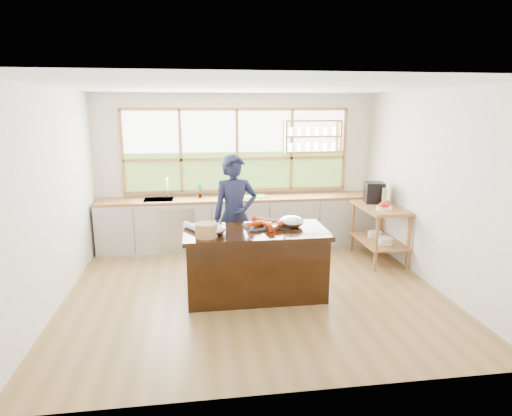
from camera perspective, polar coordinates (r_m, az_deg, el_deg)
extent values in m
plane|color=olive|center=(6.02, -0.32, -10.70)|extent=(5.00, 5.00, 0.00)
cube|color=white|center=(7.82, -2.53, 5.13)|extent=(5.00, 0.02, 2.70)
cube|color=white|center=(3.47, 4.62, -5.06)|extent=(5.00, 0.02, 2.70)
cube|color=white|center=(5.84, -25.44, 1.17)|extent=(0.02, 4.50, 2.70)
cube|color=white|center=(6.44, 22.32, 2.45)|extent=(0.02, 4.50, 2.70)
cube|color=white|center=(5.52, -0.36, 15.90)|extent=(5.00, 4.50, 0.02)
cube|color=#A96B3E|center=(7.75, -2.54, 7.67)|extent=(4.05, 0.06, 1.50)
cube|color=silver|center=(7.75, -2.58, 10.25)|extent=(3.98, 0.01, 0.75)
cube|color=#3F5F1D|center=(7.82, -2.53, 4.93)|extent=(3.98, 0.01, 0.70)
cube|color=#A96B3E|center=(7.86, 7.55, 11.48)|extent=(1.00, 0.28, 0.03)
cube|color=#A96B3E|center=(7.87, 7.49, 9.48)|extent=(1.00, 0.28, 0.03)
cube|color=#A96B3E|center=(7.89, 7.43, 7.48)|extent=(1.00, 0.28, 0.03)
cube|color=#A96B3E|center=(7.75, 3.88, 9.50)|extent=(0.03, 0.28, 0.55)
cube|color=#A96B3E|center=(8.01, 10.99, 9.41)|extent=(0.03, 0.28, 0.55)
cube|color=#B3B2A9|center=(7.70, -2.25, -2.01)|extent=(4.90, 0.62, 0.85)
cube|color=#B1B4B9|center=(7.37, -10.54, -2.88)|extent=(0.60, 0.01, 0.72)
cube|color=olive|center=(7.60, -2.28, 1.27)|extent=(4.90, 0.62, 0.05)
cube|color=#B1B4B9|center=(7.60, -12.83, 0.53)|extent=(0.50, 0.42, 0.16)
cube|color=olive|center=(6.96, 19.69, -4.24)|extent=(0.04, 0.04, 0.90)
cube|color=olive|center=(7.82, 16.35, -2.13)|extent=(0.04, 0.04, 0.90)
cube|color=olive|center=(6.73, 15.75, -4.51)|extent=(0.04, 0.04, 0.90)
cube|color=olive|center=(7.62, 12.78, -2.31)|extent=(0.04, 0.04, 0.90)
cube|color=olive|center=(7.31, 16.01, -4.21)|extent=(0.62, 1.10, 0.03)
cube|color=olive|center=(7.17, 16.29, 0.03)|extent=(0.62, 1.10, 0.05)
cylinder|color=silver|center=(7.07, 16.86, -4.26)|extent=(0.24, 0.24, 0.11)
cylinder|color=silver|center=(7.42, 15.58, -3.44)|extent=(0.24, 0.24, 0.09)
cube|color=black|center=(5.68, -0.06, -7.63)|extent=(1.77, 0.82, 0.84)
cube|color=black|center=(5.54, -0.06, -3.26)|extent=(1.85, 0.90, 0.06)
imported|color=#161B36|center=(6.24, -2.81, -1.11)|extent=(0.70, 0.51, 1.80)
imported|color=slate|center=(7.59, -7.50, 2.28)|extent=(0.13, 0.09, 0.24)
cube|color=#5CB339|center=(7.62, -0.24, 1.56)|extent=(0.43, 0.34, 0.01)
cube|color=black|center=(7.39, 15.48, 2.01)|extent=(0.35, 0.37, 0.34)
cylinder|color=#9AAF52|center=(7.16, 16.73, 1.39)|extent=(0.08, 0.08, 0.29)
cylinder|color=silver|center=(6.93, 16.72, -0.01)|extent=(0.25, 0.25, 0.05)
sphere|color=red|center=(6.94, 17.12, 0.40)|extent=(0.07, 0.07, 0.07)
sphere|color=red|center=(6.97, 16.70, 0.48)|extent=(0.07, 0.07, 0.07)
sphere|color=red|center=(6.93, 16.34, 0.44)|extent=(0.07, 0.07, 0.07)
sphere|color=red|center=(6.88, 16.54, 0.33)|extent=(0.07, 0.07, 0.07)
sphere|color=red|center=(6.89, 17.03, 0.31)|extent=(0.07, 0.07, 0.07)
cube|color=black|center=(5.68, 1.28, -2.43)|extent=(0.61, 0.49, 0.02)
ellipsoid|color=red|center=(5.60, 0.15, -2.13)|extent=(0.23, 0.15, 0.08)
ellipsoid|color=red|center=(5.70, 2.04, -1.87)|extent=(0.23, 0.14, 0.08)
ellipsoid|color=red|center=(5.61, 3.26, -2.14)|extent=(0.21, 0.21, 0.08)
ellipsoid|color=red|center=(5.78, 0.60, -1.66)|extent=(0.18, 0.23, 0.08)
ellipsoid|color=red|center=(5.54, 1.72, -2.31)|extent=(0.11, 0.22, 0.08)
ellipsoid|color=#B1B4B9|center=(5.34, -5.83, -2.82)|extent=(0.34, 0.34, 0.16)
ellipsoid|color=#B1B4B9|center=(5.70, 4.77, -1.82)|extent=(0.32, 0.32, 0.15)
cylinder|color=white|center=(5.26, 2.44, -3.78)|extent=(0.06, 0.06, 0.01)
cylinder|color=white|center=(5.24, 2.45, -3.09)|extent=(0.01, 0.01, 0.13)
ellipsoid|color=white|center=(5.21, 2.46, -2.03)|extent=(0.08, 0.08, 0.10)
cylinder|color=tan|center=(5.24, -6.64, -2.97)|extent=(0.27, 0.27, 0.17)
cylinder|color=silver|center=(5.62, -8.65, -2.44)|extent=(0.22, 0.30, 0.08)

